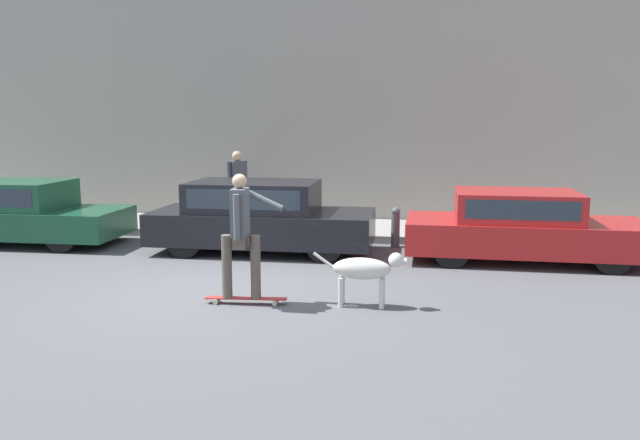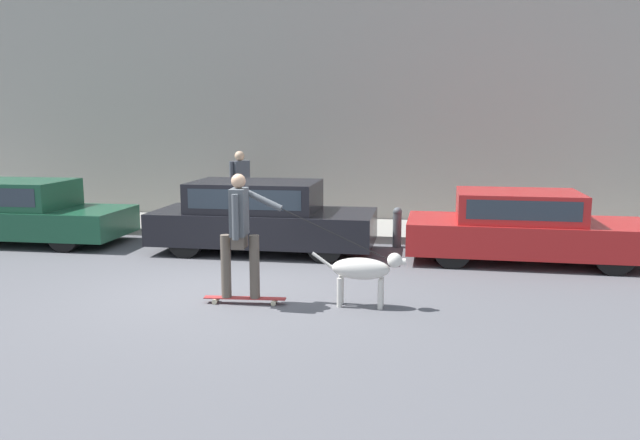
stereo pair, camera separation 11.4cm
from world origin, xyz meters
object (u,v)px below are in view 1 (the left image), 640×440
at_px(parked_car_2, 522,228).
at_px(fire_hydrant, 395,226).
at_px(parked_car_1, 260,218).
at_px(parked_car_0, 18,213).
at_px(skateboarder, 242,231).
at_px(pedestrian_with_bag, 237,183).
at_px(dog, 365,270).

bearing_deg(parked_car_2, fire_hydrant, 159.12).
relative_size(parked_car_1, fire_hydrant, 5.26).
bearing_deg(parked_car_0, fire_hydrant, 5.34).
bearing_deg(fire_hydrant, parked_car_2, -21.28).
relative_size(skateboarder, pedestrian_with_bag, 1.59).
bearing_deg(parked_car_0, dog, -24.71).
height_order(parked_car_1, pedestrian_with_bag, pedestrian_with_bag).
relative_size(parked_car_1, skateboarder, 1.61).
bearing_deg(skateboarder, parked_car_0, 144.22).
bearing_deg(fire_hydrant, pedestrian_with_bag, 156.58).
xyz_separation_m(dog, skateboarder, (-1.65, -0.16, 0.51)).
height_order(dog, skateboarder, skateboarder).
distance_m(dog, skateboarder, 1.73).
height_order(parked_car_1, dog, parked_car_1).
relative_size(parked_car_1, parked_car_2, 1.01).
distance_m(parked_car_1, parked_car_2, 4.75).
bearing_deg(skateboarder, fire_hydrant, 60.83).
xyz_separation_m(parked_car_0, dog, (7.34, -3.17, -0.11)).
relative_size(parked_car_0, pedestrian_with_bag, 2.63).
xyz_separation_m(parked_car_1, dog, (2.29, -3.17, -0.15)).
distance_m(parked_car_1, dog, 3.92).
xyz_separation_m(parked_car_1, parked_car_2, (4.75, 0.00, -0.05)).
bearing_deg(skateboarder, parked_car_1, 95.53).
bearing_deg(pedestrian_with_bag, dog, 154.84).
bearing_deg(skateboarder, dog, 0.13).
height_order(parked_car_1, skateboarder, skateboarder).
distance_m(parked_car_1, fire_hydrant, 2.66).
bearing_deg(fire_hydrant, skateboarder, -113.75).
bearing_deg(fire_hydrant, parked_car_0, -173.35).
bearing_deg(fire_hydrant, parked_car_1, -160.62).
height_order(skateboarder, pedestrian_with_bag, skateboarder).
xyz_separation_m(parked_car_1, pedestrian_with_bag, (-1.21, 2.49, 0.39)).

